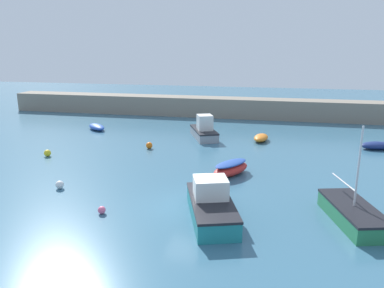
{
  "coord_description": "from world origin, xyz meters",
  "views": [
    {
      "loc": [
        3.94,
        -17.72,
        8.19
      ],
      "look_at": [
        -1.92,
        9.21,
        0.95
      ],
      "focal_mm": 35.0,
      "sensor_mm": 36.0,
      "label": 1
    }
  ],
  "objects": [
    {
      "name": "mooring_buoy_yellow",
      "position": [
        -12.7,
        6.74,
        0.26
      ],
      "size": [
        0.52,
        0.52,
        0.52
      ],
      "primitive_type": "sphere",
      "color": "yellow",
      "rests_on": "ground_plane"
    },
    {
      "name": "ground_plane",
      "position": [
        0.0,
        0.0,
        -0.1
      ],
      "size": [
        120.0,
        120.0,
        0.2
      ],
      "primitive_type": "cube",
      "color": "#38667F"
    },
    {
      "name": "sailboat_short_mast",
      "position": [
        7.96,
        -0.09,
        0.45
      ],
      "size": [
        2.88,
        4.86,
        4.73
      ],
      "rotation": [
        0.0,
        0.0,
        4.98
      ],
      "color": "#287A4C",
      "rests_on": "ground_plane"
    },
    {
      "name": "cabin_cruiser_white",
      "position": [
        -2.07,
        15.08,
        0.72
      ],
      "size": [
        3.4,
        4.89,
        2.19
      ],
      "rotation": [
        0.0,
        0.0,
        1.98
      ],
      "color": "gray",
      "rests_on": "ground_plane"
    },
    {
      "name": "mooring_buoy_pink",
      "position": [
        -4.19,
        -1.75,
        0.2
      ],
      "size": [
        0.39,
        0.39,
        0.39
      ],
      "primitive_type": "sphere",
      "color": "#EA668C",
      "rests_on": "ground_plane"
    },
    {
      "name": "dinghy_near_pier",
      "position": [
        3.07,
        15.04,
        0.31
      ],
      "size": [
        1.53,
        2.5,
        0.61
      ],
      "rotation": [
        0.0,
        0.0,
        1.4
      ],
      "color": "orange",
      "rests_on": "ground_plane"
    },
    {
      "name": "mooring_buoy_orange",
      "position": [
        -5.82,
        10.55,
        0.27
      ],
      "size": [
        0.53,
        0.53,
        0.53
      ],
      "primitive_type": "sphere",
      "color": "orange",
      "rests_on": "ground_plane"
    },
    {
      "name": "open_tender_yellow",
      "position": [
        -13.28,
        16.23,
        0.28
      ],
      "size": [
        2.82,
        2.72,
        0.57
      ],
      "rotation": [
        0.0,
        0.0,
        5.54
      ],
      "color": "#2D56B7",
      "rests_on": "ground_plane"
    },
    {
      "name": "motorboat_with_cabin",
      "position": [
        1.27,
        -1.05,
        0.69
      ],
      "size": [
        3.42,
        5.34,
        1.97
      ],
      "rotation": [
        0.0,
        0.0,
        5.03
      ],
      "color": "teal",
      "rests_on": "ground_plane"
    },
    {
      "name": "harbor_breakwater",
      "position": [
        0.0,
        26.2,
        1.12
      ],
      "size": [
        57.09,
        2.88,
        2.24
      ],
      "primitive_type": "cube",
      "color": "gray",
      "rests_on": "ground_plane"
    },
    {
      "name": "rowboat_white_midwater",
      "position": [
        12.47,
        14.33,
        0.31
      ],
      "size": [
        2.96,
        1.83,
        0.62
      ],
      "rotation": [
        0.0,
        0.0,
        3.36
      ],
      "color": "navy",
      "rests_on": "ground_plane"
    },
    {
      "name": "mooring_buoy_white",
      "position": [
        -8.13,
        0.89,
        0.24
      ],
      "size": [
        0.49,
        0.49,
        0.49
      ],
      "primitive_type": "sphere",
      "color": "white",
      "rests_on": "ground_plane"
    },
    {
      "name": "rowboat_with_red_cover",
      "position": [
        1.48,
        5.45,
        0.46
      ],
      "size": [
        2.72,
        3.3,
        0.92
      ],
      "rotation": [
        0.0,
        0.0,
        1.0
      ],
      "color": "red",
      "rests_on": "ground_plane"
    }
  ]
}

